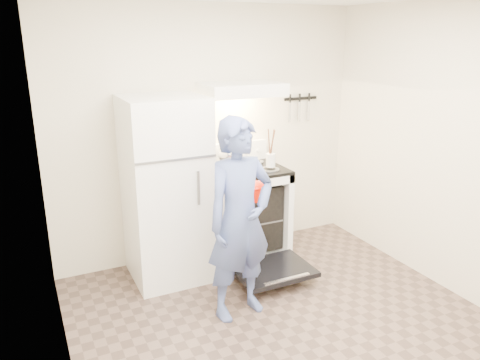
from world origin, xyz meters
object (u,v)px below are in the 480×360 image
dutch_oven (251,192)px  tea_kettle (228,153)px  refrigerator (166,190)px  person (240,220)px  stove_body (245,215)px

dutch_oven → tea_kettle: bearing=84.4°
refrigerator → person: (0.33, -0.87, -0.03)m
person → dutch_oven: bearing=43.0°
refrigerator → dutch_oven: 0.80m
person → dutch_oven: person is taller
tea_kettle → stove_body: bearing=-31.0°
tea_kettle → person: (-0.34, -0.98, -0.29)m
tea_kettle → dutch_oven: tea_kettle is taller
person → dutch_oven: size_ratio=5.09×
stove_body → person: person is taller
refrigerator → stove_body: size_ratio=1.85×
stove_body → person: bearing=-118.3°
refrigerator → stove_body: bearing=1.8°
dutch_oven → refrigerator: bearing=139.9°
person → dutch_oven: (0.28, 0.36, 0.08)m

